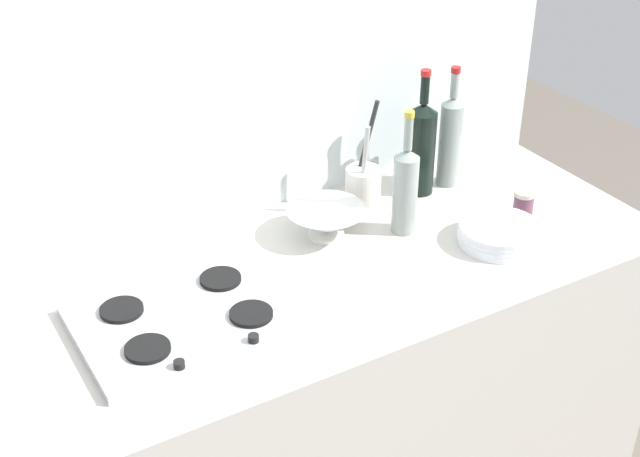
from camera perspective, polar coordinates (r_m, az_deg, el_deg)
The scene contains 10 objects.
counter_block at distance 2.44m, azimuth 0.00°, elevation -11.58°, with size 1.80×0.70×0.90m, color beige.
backsplash_panel at distance 2.29m, azimuth -4.89°, elevation 9.48°, with size 1.90×0.06×2.53m, color silver.
stovetop_hob at distance 2.00m, azimuth -8.61°, elevation -5.71°, with size 0.49×0.36×0.04m.
plate_stack at distance 2.30m, azimuth 11.49°, elevation -0.36°, with size 0.21×0.21×0.05m.
wine_bottle_leftmost at distance 2.52m, azimuth 8.41°, elevation 5.76°, with size 0.06×0.06×0.35m.
wine_bottle_mid_left at distance 2.46m, azimuth 6.56°, elevation 5.30°, with size 0.08×0.08×0.36m.
wine_bottle_mid_right at distance 2.27m, azimuth 5.54°, elevation 2.62°, with size 0.07×0.07×0.34m.
mixing_bowl at distance 2.27m, azimuth 0.40°, elevation 0.47°, with size 0.21×0.21×0.08m.
utensil_crock at distance 2.39m, azimuth 2.81°, elevation 2.69°, with size 0.10×0.10×0.31m.
condiment_jar_front at distance 2.42m, azimuth 13.01°, elevation 1.55°, with size 0.06×0.06×0.08m.
Camera 1 is at (-0.91, -1.55, 2.09)m, focal length 49.51 mm.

